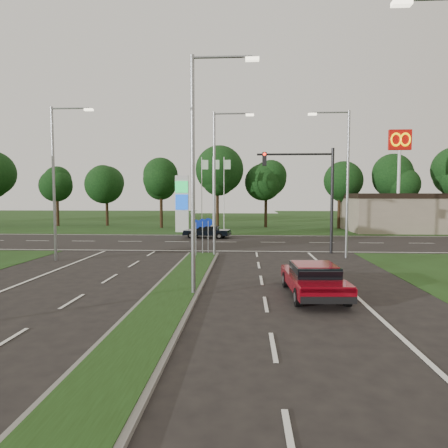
{
  "coord_description": "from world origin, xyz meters",
  "views": [
    {
      "loc": [
        2.8,
        -8.92,
        3.82
      ],
      "look_at": [
        1.51,
        14.28,
        2.2
      ],
      "focal_mm": 32.0,
      "sensor_mm": 36.0,
      "label": 1
    }
  ],
  "objects": [
    {
      "name": "cross_road",
      "position": [
        0.0,
        24.0,
        0.0
      ],
      "size": [
        160.0,
        12.0,
        0.02
      ],
      "primitive_type": "cube",
      "color": "black",
      "rests_on": "ground"
    },
    {
      "name": "commercial_building",
      "position": [
        22.0,
        36.0,
        2.0
      ],
      "size": [
        16.0,
        9.0,
        4.0
      ],
      "primitive_type": "cube",
      "color": "gray",
      "rests_on": "ground"
    },
    {
      "name": "streetlight_median_far",
      "position": [
        1.0,
        16.0,
        5.08
      ],
      "size": [
        2.53,
        0.22,
        9.0
      ],
      "color": "gray",
      "rests_on": "ground"
    },
    {
      "name": "median_kerb",
      "position": [
        0.0,
        4.0,
        0.06
      ],
      "size": [
        2.0,
        26.0,
        0.12
      ],
      "primitive_type": "cube",
      "color": "slate",
      "rests_on": "ground"
    },
    {
      "name": "median_signs",
      "position": [
        0.0,
        16.4,
        1.71
      ],
      "size": [
        1.16,
        1.76,
        2.38
      ],
      "color": "gray",
      "rests_on": "ground"
    },
    {
      "name": "red_sedan",
      "position": [
        5.39,
        6.31,
        0.68
      ],
      "size": [
        2.09,
        4.67,
        1.26
      ],
      "rotation": [
        0.0,
        0.0,
        0.04
      ],
      "color": "maroon",
      "rests_on": "ground"
    },
    {
      "name": "streetlight_median_near",
      "position": [
        1.0,
        6.0,
        5.08
      ],
      "size": [
        2.53,
        0.22,
        9.0
      ],
      "color": "gray",
      "rests_on": "ground"
    },
    {
      "name": "streetlight_right_far",
      "position": [
        8.8,
        16.0,
        5.08
      ],
      "size": [
        2.53,
        0.22,
        9.0
      ],
      "rotation": [
        0.0,
        0.0,
        3.14
      ],
      "color": "gray",
      "rests_on": "ground"
    },
    {
      "name": "traffic_signal",
      "position": [
        7.19,
        18.0,
        4.65
      ],
      "size": [
        5.1,
        0.42,
        7.0
      ],
      "color": "black",
      "rests_on": "ground"
    },
    {
      "name": "ground",
      "position": [
        0.0,
        0.0,
        0.0
      ],
      "size": [
        160.0,
        160.0,
        0.0
      ],
      "primitive_type": "plane",
      "color": "black",
      "rests_on": "ground"
    },
    {
      "name": "treeline_far",
      "position": [
        0.1,
        39.93,
        6.83
      ],
      "size": [
        6.0,
        6.0,
        9.9
      ],
      "color": "black",
      "rests_on": "ground"
    },
    {
      "name": "navy_sedan",
      "position": [
        -0.75,
        27.22,
        0.6
      ],
      "size": [
        4.3,
        2.27,
        1.13
      ],
      "rotation": [
        0.0,
        0.0,
        1.42
      ],
      "color": "black",
      "rests_on": "ground"
    },
    {
      "name": "streetlight_left_far",
      "position": [
        -8.3,
        14.0,
        5.08
      ],
      "size": [
        2.53,
        0.22,
        9.0
      ],
      "color": "gray",
      "rests_on": "ground"
    },
    {
      "name": "gas_pylon",
      "position": [
        -3.79,
        33.05,
        3.2
      ],
      "size": [
        5.8,
        1.26,
        8.0
      ],
      "color": "silver",
      "rests_on": "ground"
    },
    {
      "name": "verge_far",
      "position": [
        0.0,
        55.0,
        0.0
      ],
      "size": [
        160.0,
        50.0,
        0.02
      ],
      "primitive_type": "cube",
      "color": "#1B3210",
      "rests_on": "ground"
    },
    {
      "name": "mcdonalds_sign",
      "position": [
        18.0,
        31.97,
        7.99
      ],
      "size": [
        2.2,
        0.47,
        10.4
      ],
      "color": "silver",
      "rests_on": "ground"
    }
  ]
}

